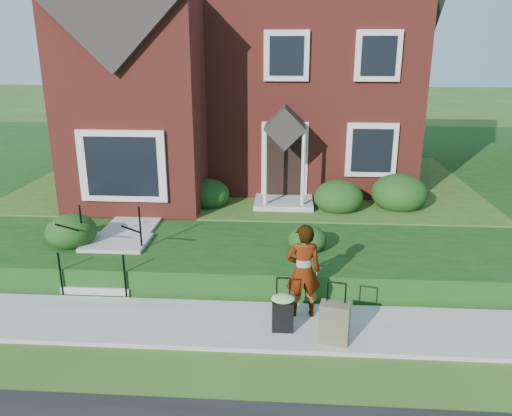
# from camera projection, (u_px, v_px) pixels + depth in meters

# --- Properties ---
(ground) EXTENTS (120.00, 120.00, 0.00)m
(ground) POSITION_uv_depth(u_px,v_px,m) (212.00, 326.00, 9.03)
(ground) COLOR #2D5119
(ground) RESTS_ON ground
(sidewalk) EXTENTS (60.00, 1.60, 0.08)m
(sidewalk) POSITION_uv_depth(u_px,v_px,m) (212.00, 324.00, 9.02)
(sidewalk) COLOR #9E9B93
(sidewalk) RESTS_ON ground
(terrace) EXTENTS (44.00, 20.00, 0.60)m
(terrace) POSITION_uv_depth(u_px,v_px,m) (359.00, 172.00, 19.03)
(terrace) COLOR #143B10
(terrace) RESTS_ON ground
(walkway) EXTENTS (1.20, 6.00, 0.06)m
(walkway) POSITION_uv_depth(u_px,v_px,m) (149.00, 206.00, 13.75)
(walkway) COLOR #9E9B93
(walkway) RESTS_ON terrace
(main_house) EXTENTS (10.40, 10.20, 9.40)m
(main_house) POSITION_uv_depth(u_px,v_px,m) (245.00, 33.00, 16.56)
(main_house) COLOR maroon
(main_house) RESTS_ON terrace
(front_steps) EXTENTS (1.40, 2.02, 1.50)m
(front_steps) POSITION_uv_depth(u_px,v_px,m) (110.00, 257.00, 10.80)
(front_steps) COLOR #9E9B93
(front_steps) RESTS_ON ground
(foundation_shrubs) EXTENTS (10.24, 4.52, 1.05)m
(foundation_shrubs) POSITION_uv_depth(u_px,v_px,m) (252.00, 196.00, 13.20)
(foundation_shrubs) COLOR #133811
(foundation_shrubs) RESTS_ON terrace
(woman) EXTENTS (0.69, 0.50, 1.77)m
(woman) POSITION_uv_depth(u_px,v_px,m) (303.00, 271.00, 8.98)
(woman) COLOR #999999
(woman) RESTS_ON sidewalk
(suitcase_black) EXTENTS (0.41, 0.34, 0.99)m
(suitcase_black) POSITION_uv_depth(u_px,v_px,m) (283.00, 311.00, 8.62)
(suitcase_black) COLOR black
(suitcase_black) RESTS_ON sidewalk
(suitcase_olive) EXTENTS (0.54, 0.38, 1.07)m
(suitcase_olive) POSITION_uv_depth(u_px,v_px,m) (334.00, 323.00, 8.29)
(suitcase_olive) COLOR brown
(suitcase_olive) RESTS_ON sidewalk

